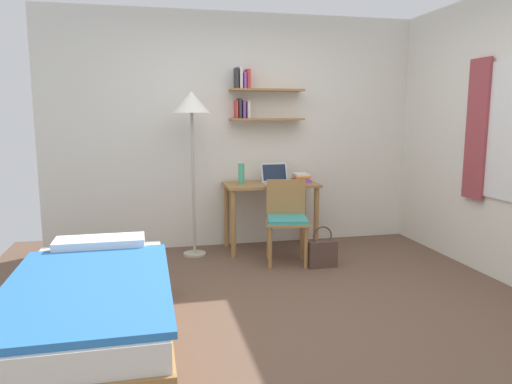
{
  "coord_description": "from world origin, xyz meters",
  "views": [
    {
      "loc": [
        -1.08,
        -3.38,
        1.5
      ],
      "look_at": [
        -0.2,
        0.51,
        0.85
      ],
      "focal_mm": 33.8,
      "sensor_mm": 36.0,
      "label": 1
    }
  ],
  "objects_px": {
    "bed": "(91,312)",
    "handbag": "(322,253)",
    "laptop": "(275,178)",
    "desk_chair": "(287,217)",
    "desk": "(271,196)",
    "book_stack": "(301,178)",
    "standing_lamp": "(192,112)",
    "water_bottle": "(241,174)"
  },
  "relations": [
    {
      "from": "desk",
      "to": "book_stack",
      "type": "xyz_separation_m",
      "value": [
        0.36,
        0.03,
        0.19
      ]
    },
    {
      "from": "laptop",
      "to": "handbag",
      "type": "height_order",
      "value": "laptop"
    },
    {
      "from": "laptop",
      "to": "book_stack",
      "type": "height_order",
      "value": "laptop"
    },
    {
      "from": "standing_lamp",
      "to": "water_bottle",
      "type": "xyz_separation_m",
      "value": [
        0.53,
        0.06,
        -0.66
      ]
    },
    {
      "from": "desk",
      "to": "laptop",
      "type": "relative_size",
      "value": 3.42
    },
    {
      "from": "standing_lamp",
      "to": "desk",
      "type": "bearing_deg",
      "value": 3.56
    },
    {
      "from": "water_bottle",
      "to": "desk_chair",
      "type": "bearing_deg",
      "value": -53.52
    },
    {
      "from": "desk",
      "to": "laptop",
      "type": "bearing_deg",
      "value": 4.14
    },
    {
      "from": "bed",
      "to": "desk_chair",
      "type": "height_order",
      "value": "desk_chair"
    },
    {
      "from": "standing_lamp",
      "to": "laptop",
      "type": "xyz_separation_m",
      "value": [
        0.91,
        0.06,
        -0.72
      ]
    },
    {
      "from": "book_stack",
      "to": "water_bottle",
      "type": "bearing_deg",
      "value": -178.48
    },
    {
      "from": "desk_chair",
      "to": "water_bottle",
      "type": "relative_size",
      "value": 3.69
    },
    {
      "from": "desk_chair",
      "to": "standing_lamp",
      "type": "height_order",
      "value": "standing_lamp"
    },
    {
      "from": "desk_chair",
      "to": "laptop",
      "type": "relative_size",
      "value": 2.81
    },
    {
      "from": "water_bottle",
      "to": "book_stack",
      "type": "height_order",
      "value": "water_bottle"
    },
    {
      "from": "laptop",
      "to": "water_bottle",
      "type": "distance_m",
      "value": 0.38
    },
    {
      "from": "bed",
      "to": "desk",
      "type": "bearing_deg",
      "value": 49.45
    },
    {
      "from": "desk",
      "to": "book_stack",
      "type": "relative_size",
      "value": 4.26
    },
    {
      "from": "desk",
      "to": "water_bottle",
      "type": "xyz_separation_m",
      "value": [
        -0.33,
        0.01,
        0.26
      ]
    },
    {
      "from": "bed",
      "to": "handbag",
      "type": "height_order",
      "value": "bed"
    },
    {
      "from": "desk",
      "to": "handbag",
      "type": "height_order",
      "value": "desk"
    },
    {
      "from": "standing_lamp",
      "to": "handbag",
      "type": "relative_size",
      "value": 4.19
    },
    {
      "from": "water_bottle",
      "to": "bed",
      "type": "bearing_deg",
      "value": -124.54
    },
    {
      "from": "bed",
      "to": "handbag",
      "type": "xyz_separation_m",
      "value": [
        2.04,
        1.25,
        -0.1
      ]
    },
    {
      "from": "standing_lamp",
      "to": "handbag",
      "type": "height_order",
      "value": "standing_lamp"
    },
    {
      "from": "desk",
      "to": "desk_chair",
      "type": "relative_size",
      "value": 1.22
    },
    {
      "from": "standing_lamp",
      "to": "handbag",
      "type": "distance_m",
      "value": 1.94
    },
    {
      "from": "bed",
      "to": "water_bottle",
      "type": "relative_size",
      "value": 8.59
    },
    {
      "from": "laptop",
      "to": "book_stack",
      "type": "distance_m",
      "value": 0.31
    },
    {
      "from": "standing_lamp",
      "to": "handbag",
      "type": "xyz_separation_m",
      "value": [
        1.19,
        -0.69,
        -1.37
      ]
    },
    {
      "from": "water_bottle",
      "to": "handbag",
      "type": "xyz_separation_m",
      "value": [
        0.66,
        -0.75,
        -0.71
      ]
    },
    {
      "from": "desk",
      "to": "book_stack",
      "type": "bearing_deg",
      "value": 4.05
    },
    {
      "from": "bed",
      "to": "desk",
      "type": "distance_m",
      "value": 2.64
    },
    {
      "from": "desk_chair",
      "to": "standing_lamp",
      "type": "distance_m",
      "value": 1.45
    },
    {
      "from": "bed",
      "to": "laptop",
      "type": "bearing_deg",
      "value": 48.65
    },
    {
      "from": "laptop",
      "to": "water_bottle",
      "type": "relative_size",
      "value": 1.31
    },
    {
      "from": "handbag",
      "to": "book_stack",
      "type": "bearing_deg",
      "value": 88.13
    },
    {
      "from": "bed",
      "to": "desk_chair",
      "type": "bearing_deg",
      "value": 40.68
    },
    {
      "from": "desk",
      "to": "bed",
      "type": "bearing_deg",
      "value": -130.55
    },
    {
      "from": "laptop",
      "to": "water_bottle",
      "type": "xyz_separation_m",
      "value": [
        -0.38,
        0.0,
        0.06
      ]
    },
    {
      "from": "book_stack",
      "to": "standing_lamp",
      "type": "bearing_deg",
      "value": -176.29
    },
    {
      "from": "desk_chair",
      "to": "book_stack",
      "type": "distance_m",
      "value": 0.69
    }
  ]
}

